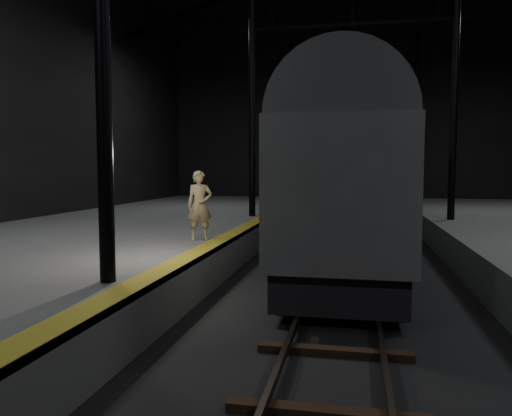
# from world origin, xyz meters

# --- Properties ---
(ground) EXTENTS (44.00, 44.00, 0.00)m
(ground) POSITION_xyz_m (0.00, 0.00, 0.00)
(ground) COLOR black
(ground) RESTS_ON ground
(platform_left) EXTENTS (9.00, 43.80, 1.00)m
(platform_left) POSITION_xyz_m (-7.50, 0.00, 0.50)
(platform_left) COLOR #545452
(platform_left) RESTS_ON ground
(tactile_strip) EXTENTS (0.50, 43.80, 0.01)m
(tactile_strip) POSITION_xyz_m (-3.25, 0.00, 1.00)
(tactile_strip) COLOR olive
(tactile_strip) RESTS_ON platform_left
(track) EXTENTS (2.40, 43.00, 0.24)m
(track) POSITION_xyz_m (0.00, 0.00, 0.07)
(track) COLOR #3F3328
(track) RESTS_ON ground
(train) EXTENTS (2.86, 19.11, 5.11)m
(train) POSITION_xyz_m (-0.00, 6.53, 2.85)
(train) COLOR #A0A3A8
(train) RESTS_ON ground
(woman) EXTENTS (0.80, 0.68, 1.85)m
(woman) POSITION_xyz_m (-3.80, 1.09, 1.93)
(woman) COLOR tan
(woman) RESTS_ON platform_left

